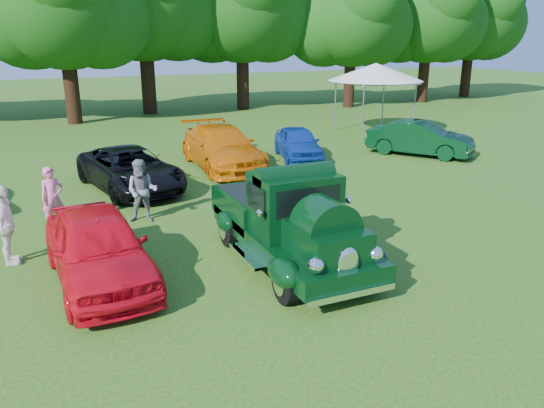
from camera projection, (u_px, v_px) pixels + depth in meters
name	position (u px, v px, depth m)	size (l,w,h in m)	color
ground	(281.00, 268.00, 11.35)	(120.00, 120.00, 0.00)	#1D4C11
hero_pickup	(289.00, 223.00, 11.49)	(2.43, 5.21, 2.04)	black
red_convertible	(98.00, 247.00, 10.52)	(1.75, 4.34, 1.48)	red
back_car_black	(130.00, 169.00, 17.01)	(2.23, 4.83, 1.34)	black
back_car_orange	(222.00, 147.00, 19.88)	(2.15, 5.29, 1.53)	#C45E06
back_car_blue	(298.00, 143.00, 21.33)	(1.52, 3.77, 1.29)	navy
back_car_green	(420.00, 138.00, 21.97)	(1.49, 4.27, 1.41)	black
spectator_pink	(52.00, 198.00, 13.51)	(0.59, 0.39, 1.62)	#E55E92
spectator_grey	(142.00, 191.00, 13.97)	(0.82, 0.64, 1.70)	slate
spectator_white	(6.00, 226.00, 11.32)	(1.04, 0.43, 1.77)	white
canopy_tent	(376.00, 73.00, 26.17)	(4.96, 4.96, 3.50)	silver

